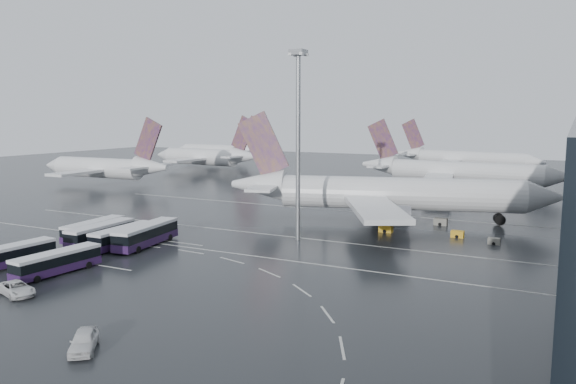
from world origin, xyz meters
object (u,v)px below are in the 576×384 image
at_px(gse_cart_belly_a, 457,234).
at_px(bus_row_far_a, 12,255).
at_px(gse_cart_belly_b, 441,222).
at_px(airliner_gate_b, 455,172).
at_px(bus_row_near_d, 146,234).
at_px(bus_row_near_a, 94,229).
at_px(airliner_main, 383,194).
at_px(van_curve_b, 84,341).
at_px(bus_row_near_b, 101,233).
at_px(bus_row_far_c, 57,262).
at_px(jet_remote_west, 106,168).
at_px(jet_remote_far, 220,152).
at_px(airliner_gate_c, 464,159).
at_px(bus_row_near_c, 123,236).
at_px(floodlight_mast, 298,122).
at_px(gse_cart_belly_d, 494,241).
at_px(jet_remote_mid, 207,157).
at_px(van_curve_a, 16,289).
at_px(gse_cart_belly_c, 386,229).

bearing_deg(gse_cart_belly_a, bus_row_far_a, -137.44).
relative_size(bus_row_far_a, gse_cart_belly_b, 5.07).
relative_size(airliner_gate_b, bus_row_near_d, 3.94).
bearing_deg(gse_cart_belly_a, bus_row_near_a, -151.80).
distance_m(airliner_main, airliner_gate_b, 52.97).
xyz_separation_m(bus_row_far_a, van_curve_b, (29.85, -15.44, -0.73)).
bearing_deg(bus_row_near_b, bus_row_far_c, -155.56).
bearing_deg(jet_remote_west, airliner_main, 168.13).
bearing_deg(jet_remote_west, jet_remote_far, -83.15).
bearing_deg(airliner_gate_c, van_curve_b, -79.59).
bearing_deg(jet_remote_west, bus_row_far_c, 129.79).
bearing_deg(van_curve_b, airliner_main, 48.66).
bearing_deg(bus_row_far_a, bus_row_near_c, -13.32).
xyz_separation_m(jet_remote_west, floodlight_mast, (80.35, -38.25, 14.11)).
relative_size(bus_row_near_c, bus_row_near_d, 0.88).
distance_m(bus_row_far_c, gse_cart_belly_d, 64.76).
bearing_deg(floodlight_mast, bus_row_far_a, -130.00).
distance_m(bus_row_near_d, gse_cart_belly_b, 53.38).
height_order(airliner_main, jet_remote_mid, airliner_main).
bearing_deg(gse_cart_belly_a, gse_cart_belly_d, -22.85).
xyz_separation_m(airliner_main, jet_remote_mid, (-85.99, 63.93, -0.08)).
xyz_separation_m(airliner_main, airliner_gate_c, (-2.61, 102.33, -0.55)).
bearing_deg(bus_row_near_a, gse_cart_belly_a, -65.51).
bearing_deg(jet_remote_mid, jet_remote_west, 91.87).
bearing_deg(bus_row_near_a, bus_row_far_a, -173.74).
height_order(airliner_gate_b, van_curve_a, airliner_gate_b).
relative_size(bus_row_far_c, gse_cart_belly_b, 5.09).
relative_size(airliner_gate_c, bus_row_far_a, 4.37).
bearing_deg(jet_remote_mid, gse_cart_belly_c, 144.78).
xyz_separation_m(jet_remote_mid, bus_row_far_a, (51.24, -118.26, -3.60)).
distance_m(airliner_gate_c, gse_cart_belly_a, 112.04).
bearing_deg(airliner_main, bus_row_near_d, -142.02).
distance_m(bus_row_near_b, floodlight_mast, 36.09).
bearing_deg(airliner_main, bus_row_far_c, -131.99).
height_order(bus_row_near_c, gse_cart_belly_c, bus_row_near_c).
xyz_separation_m(bus_row_far_a, van_curve_a, (11.29, -7.97, -0.82)).
height_order(bus_row_near_b, floodlight_mast, floodlight_mast).
height_order(jet_remote_west, bus_row_far_a, jet_remote_west).
relative_size(jet_remote_mid, bus_row_far_a, 3.82).
height_order(airliner_gate_b, bus_row_near_a, airliner_gate_b).
bearing_deg(jet_remote_west, bus_row_far_a, 125.60).
relative_size(jet_remote_west, gse_cart_belly_c, 19.60).
height_order(bus_row_far_c, gse_cart_belly_b, bus_row_far_c).
bearing_deg(bus_row_near_b, gse_cart_belly_a, -60.89).
distance_m(bus_row_near_c, gse_cart_belly_d, 58.47).
xyz_separation_m(floodlight_mast, gse_cart_belly_c, (11.12, 12.34, -18.59)).
distance_m(airliner_main, bus_row_near_d, 45.51).
bearing_deg(jet_remote_west, airliner_gate_b, -159.56).
xyz_separation_m(airliner_main, gse_cart_belly_a, (15.56, -8.14, -4.73)).
bearing_deg(van_curve_a, bus_row_near_a, 45.77).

